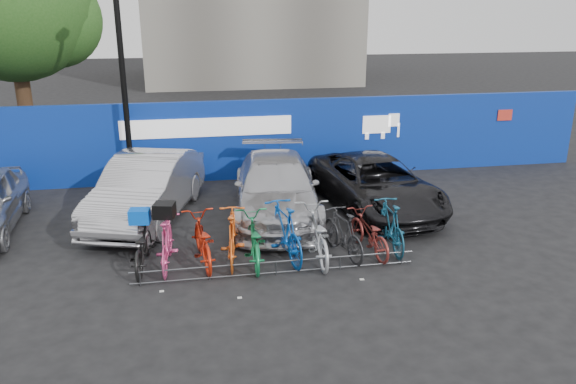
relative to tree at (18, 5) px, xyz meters
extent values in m
plane|color=black|center=(6.77, -10.06, -5.07)|extent=(100.00, 100.00, 0.00)
cube|color=#0B2F9B|center=(6.77, -4.06, -3.87)|extent=(22.00, 0.15, 2.40)
cube|color=white|center=(5.77, -4.16, -3.42)|extent=(5.00, 0.02, 0.55)
cube|color=white|center=(10.97, -4.16, -3.52)|extent=(1.20, 0.02, 0.90)
cube|color=red|center=(15.27, -4.16, -3.37)|extent=(0.50, 0.02, 0.35)
cylinder|color=#382314|center=(-0.23, -0.06, -3.07)|extent=(0.50, 0.50, 4.00)
sphere|color=#235219|center=(-0.23, -0.06, 0.13)|extent=(5.20, 5.20, 5.20)
sphere|color=#235219|center=(0.97, 0.24, -0.47)|extent=(3.20, 3.20, 3.20)
cylinder|color=black|center=(3.57, -4.66, -2.07)|extent=(0.16, 0.16, 6.00)
cylinder|color=#595B60|center=(6.77, -10.66, -4.79)|extent=(5.60, 0.03, 0.03)
cylinder|color=#595B60|center=(6.77, -10.66, -5.02)|extent=(5.60, 0.03, 0.03)
cylinder|color=#595B60|center=(4.17, -10.66, -4.93)|extent=(0.03, 0.03, 0.28)
cylinder|color=#595B60|center=(5.47, -10.66, -4.93)|extent=(0.03, 0.03, 0.28)
cylinder|color=#595B60|center=(6.77, -10.66, -4.93)|extent=(0.03, 0.03, 0.28)
cylinder|color=#595B60|center=(8.07, -10.66, -4.93)|extent=(0.03, 0.03, 0.28)
cylinder|color=#595B60|center=(9.37, -10.66, -4.93)|extent=(0.03, 0.03, 0.28)
imported|color=#B2B2B7|center=(4.15, -7.00, -4.28)|extent=(2.96, 5.04, 1.57)
imported|color=#B9B9BE|center=(7.31, -7.37, -4.34)|extent=(2.61, 5.23, 1.46)
imported|color=black|center=(9.90, -7.33, -4.39)|extent=(2.80, 5.10, 1.35)
imported|color=black|center=(4.19, -9.83, -4.59)|extent=(0.78, 1.87, 0.96)
imported|color=#E44383|center=(4.68, -9.90, -4.53)|extent=(0.62, 1.81, 1.07)
imported|color=red|center=(5.38, -9.85, -4.57)|extent=(0.88, 1.96, 1.00)
imported|color=orange|center=(5.99, -9.88, -4.51)|extent=(0.72, 1.90, 1.11)
imported|color=#147D43|center=(6.41, -10.01, -4.57)|extent=(0.73, 1.92, 1.00)
imported|color=#0C4BAF|center=(7.07, -9.90, -4.47)|extent=(0.92, 2.07, 1.20)
imported|color=#ADB0B5|center=(7.72, -10.05, -4.53)|extent=(0.77, 2.08, 1.08)
imported|color=#27272A|center=(8.30, -10.02, -4.56)|extent=(0.86, 1.76, 1.02)
imported|color=maroon|center=(8.87, -9.98, -4.62)|extent=(0.87, 1.80, 0.90)
imported|color=#165271|center=(9.39, -9.85, -4.53)|extent=(0.55, 1.82, 1.09)
cube|color=blue|center=(4.19, -9.83, -3.97)|extent=(0.43, 0.34, 0.28)
cube|color=black|center=(4.68, -9.90, -3.85)|extent=(0.47, 0.43, 0.29)
camera|label=1|loc=(5.23, -20.51, -0.04)|focal=35.00mm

